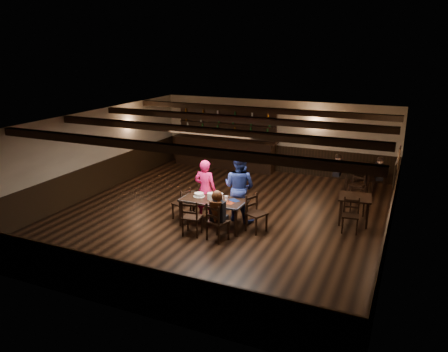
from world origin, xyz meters
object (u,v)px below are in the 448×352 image
at_px(dining_table, 214,202).
at_px(man_blue, 239,187).
at_px(cake, 199,195).
at_px(bar_counter, 225,149).
at_px(chair_near_right, 215,220).
at_px(woman_pink, 205,189).
at_px(chair_near_left, 191,215).

distance_m(dining_table, man_blue, 0.86).
bearing_deg(dining_table, cake, 172.40).
xyz_separation_m(dining_table, man_blue, (0.46, 0.68, 0.27)).
xyz_separation_m(dining_table, bar_counter, (-2.11, 5.53, 0.04)).
distance_m(chair_near_right, woman_pink, 1.59).
relative_size(dining_table, cake, 5.56).
bearing_deg(cake, man_blue, 33.86).
height_order(dining_table, woman_pink, woman_pink).
xyz_separation_m(chair_near_left, chair_near_right, (0.69, -0.03, 0.01)).
height_order(cake, bar_counter, bar_counter).
height_order(dining_table, cake, cake).
height_order(dining_table, man_blue, man_blue).
xyz_separation_m(dining_table, chair_near_left, (-0.25, -0.80, -0.12)).
bearing_deg(woman_pink, dining_table, 130.89).
bearing_deg(woman_pink, chair_near_left, 94.50).
xyz_separation_m(man_blue, cake, (-0.92, -0.62, -0.15)).
distance_m(chair_near_right, man_blue, 1.56).
height_order(dining_table, bar_counter, bar_counter).
xyz_separation_m(cake, bar_counter, (-1.65, 5.47, -0.07)).
height_order(woman_pink, cake, woman_pink).
bearing_deg(chair_near_left, woman_pink, 99.74).
bearing_deg(dining_table, chair_near_left, -107.25).
height_order(dining_table, chair_near_left, chair_near_left).
height_order(chair_near_right, woman_pink, woman_pink).
height_order(chair_near_left, bar_counter, bar_counter).
distance_m(chair_near_left, woman_pink, 1.30).
bearing_deg(woman_pink, chair_near_right, 120.05).
xyz_separation_m(chair_near_left, man_blue, (0.71, 1.48, 0.39)).
distance_m(dining_table, cake, 0.48).
relative_size(woman_pink, bar_counter, 0.39).
xyz_separation_m(woman_pink, bar_counter, (-1.65, 5.09, -0.11)).
height_order(man_blue, cake, man_blue).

